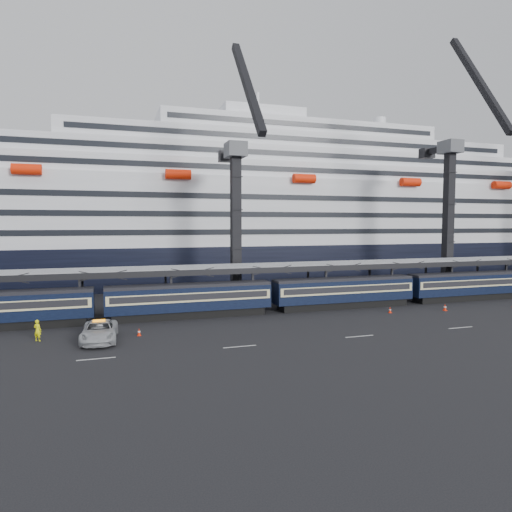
% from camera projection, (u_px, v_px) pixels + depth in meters
% --- Properties ---
extents(ground, '(260.00, 260.00, 0.00)m').
position_uv_depth(ground, '(449.00, 319.00, 52.05)').
color(ground, black).
rests_on(ground, ground).
extents(train, '(133.05, 3.00, 4.05)m').
position_uv_depth(train, '(367.00, 290.00, 59.96)').
color(train, black).
rests_on(train, ground).
extents(canopy, '(130.00, 6.25, 5.53)m').
position_uv_depth(canopy, '(380.00, 263.00, 64.97)').
color(canopy, gray).
rests_on(canopy, ground).
extents(cruise_ship, '(214.09, 28.84, 34.00)m').
position_uv_depth(cruise_ship, '(289.00, 217.00, 94.51)').
color(cruise_ship, black).
rests_on(cruise_ship, ground).
extents(crane_dark_near, '(4.50, 17.75, 35.08)m').
position_uv_depth(crane_dark_near, '(237.00, 216.00, 62.73)').
color(crane_dark_near, '#47494E').
rests_on(crane_dark_near, ground).
extents(crane_dark_mid, '(4.50, 18.24, 39.64)m').
position_uv_depth(crane_dark_mid, '(450.00, 208.00, 72.41)').
color(crane_dark_mid, '#47494E').
rests_on(crane_dark_mid, ground).
extents(pickup_truck, '(3.45, 6.86, 1.86)m').
position_uv_depth(pickup_truck, '(99.00, 331.00, 42.05)').
color(pickup_truck, '#A6A9AD').
rests_on(pickup_truck, ground).
extents(worker, '(0.87, 0.79, 2.00)m').
position_uv_depth(worker, '(38.00, 330.00, 42.14)').
color(worker, '#FEFF0D').
rests_on(worker, ground).
extents(traffic_cone_b, '(0.36, 0.36, 0.73)m').
position_uv_depth(traffic_cone_b, '(139.00, 332.00, 44.23)').
color(traffic_cone_b, '#FF2708').
rests_on(traffic_cone_b, ground).
extents(traffic_cone_c, '(0.37, 0.37, 0.73)m').
position_uv_depth(traffic_cone_c, '(390.00, 310.00, 55.63)').
color(traffic_cone_c, '#FF2708').
rests_on(traffic_cone_c, ground).
extents(traffic_cone_d, '(0.43, 0.43, 0.87)m').
position_uv_depth(traffic_cone_d, '(445.00, 307.00, 57.03)').
color(traffic_cone_d, '#FF2708').
rests_on(traffic_cone_d, ground).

